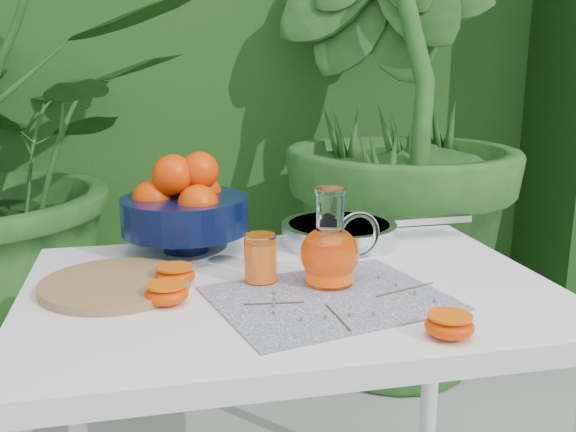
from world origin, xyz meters
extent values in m
cube|color=#204714|center=(0.00, 2.20, 1.25)|extent=(8.00, 1.20, 2.50)
imported|color=#1D501B|center=(0.71, 1.10, 0.98)|extent=(2.50, 2.50, 1.96)
cube|color=white|center=(0.08, -0.05, 0.73)|extent=(1.00, 0.70, 0.04)
cylinder|color=white|center=(-0.37, 0.25, 0.35)|extent=(0.04, 0.04, 0.71)
cylinder|color=white|center=(0.53, 0.25, 0.35)|extent=(0.04, 0.04, 0.71)
cube|color=#0C0E47|center=(0.13, -0.14, 0.75)|extent=(0.46, 0.40, 0.00)
cylinder|color=#9F7848|center=(-0.24, -0.01, 0.76)|extent=(0.30, 0.30, 0.02)
cylinder|color=black|center=(-0.10, 0.22, 0.77)|extent=(0.13, 0.13, 0.05)
cylinder|color=black|center=(-0.10, 0.22, 0.83)|extent=(0.37, 0.37, 0.08)
sphere|color=#E14302|center=(-0.17, 0.22, 0.87)|extent=(0.11, 0.11, 0.09)
sphere|color=#E14302|center=(-0.05, 0.27, 0.87)|extent=(0.11, 0.11, 0.09)
sphere|color=#E14302|center=(-0.07, 0.15, 0.87)|extent=(0.11, 0.11, 0.09)
sphere|color=#E14302|center=(-0.12, 0.28, 0.87)|extent=(0.11, 0.11, 0.09)
sphere|color=#E14302|center=(-0.12, 0.21, 0.92)|extent=(0.12, 0.12, 0.09)
sphere|color=#E14302|center=(-0.06, 0.22, 0.93)|extent=(0.11, 0.11, 0.09)
cylinder|color=white|center=(0.15, -0.07, 0.76)|extent=(0.10, 0.10, 0.01)
ellipsoid|color=white|center=(0.15, -0.07, 0.81)|extent=(0.12, 0.12, 0.11)
cylinder|color=white|center=(0.15, -0.07, 0.89)|extent=(0.06, 0.06, 0.07)
cylinder|color=white|center=(0.15, -0.07, 0.93)|extent=(0.07, 0.07, 0.01)
torus|color=white|center=(0.21, -0.07, 0.85)|extent=(0.09, 0.02, 0.09)
cylinder|color=#F34805|center=(0.15, -0.07, 0.80)|extent=(0.10, 0.10, 0.08)
cylinder|color=white|center=(0.03, -0.03, 0.80)|extent=(0.07, 0.07, 0.09)
cylinder|color=orange|center=(0.03, -0.03, 0.79)|extent=(0.06, 0.06, 0.07)
cylinder|color=#FF6B07|center=(0.03, -0.03, 0.83)|extent=(0.05, 0.05, 0.00)
cylinder|color=silver|center=(0.26, 0.20, 0.77)|extent=(0.27, 0.27, 0.05)
cylinder|color=#BBBBBF|center=(0.26, 0.20, 0.79)|extent=(0.24, 0.24, 0.01)
cube|color=silver|center=(0.49, 0.20, 0.79)|extent=(0.20, 0.03, 0.02)
ellipsoid|color=#E14302|center=(-0.15, -0.10, 0.77)|extent=(0.10, 0.10, 0.04)
cylinder|color=#FF6B07|center=(-0.15, -0.10, 0.78)|extent=(0.09, 0.09, 0.00)
ellipsoid|color=#E14302|center=(-0.13, -0.01, 0.77)|extent=(0.10, 0.10, 0.04)
cylinder|color=#FF6B07|center=(-0.13, -0.01, 0.78)|extent=(0.09, 0.09, 0.00)
ellipsoid|color=#E14302|center=(0.27, -0.34, 0.77)|extent=(0.10, 0.10, 0.04)
cylinder|color=#FF6B07|center=(0.27, -0.34, 0.78)|extent=(0.09, 0.09, 0.00)
cylinder|color=brown|center=(0.12, -0.24, 0.76)|extent=(0.01, 0.12, 0.00)
sphere|color=#58743C|center=(0.06, -0.24, 0.76)|extent=(0.01, 0.01, 0.01)
sphere|color=#58743C|center=(0.10, -0.24, 0.76)|extent=(0.01, 0.01, 0.01)
sphere|color=#58743C|center=(0.14, -0.24, 0.76)|extent=(0.01, 0.01, 0.01)
sphere|color=#58743C|center=(0.18, -0.24, 0.76)|extent=(0.01, 0.01, 0.01)
cylinder|color=brown|center=(0.28, -0.14, 0.76)|extent=(0.13, 0.05, 0.00)
sphere|color=#58743C|center=(0.26, -0.07, 0.76)|extent=(0.01, 0.01, 0.01)
sphere|color=#58743C|center=(0.27, -0.12, 0.76)|extent=(0.01, 0.01, 0.01)
sphere|color=#58743C|center=(0.29, -0.16, 0.76)|extent=(0.01, 0.01, 0.01)
sphere|color=#58743C|center=(0.31, -0.21, 0.76)|extent=(0.01, 0.01, 0.01)
cylinder|color=brown|center=(0.03, -0.15, 0.76)|extent=(0.11, 0.01, 0.00)
sphere|color=#58743C|center=(0.02, -0.20, 0.76)|extent=(0.01, 0.01, 0.01)
sphere|color=#58743C|center=(0.03, -0.17, 0.76)|extent=(0.01, 0.01, 0.01)
sphere|color=#58743C|center=(0.03, -0.14, 0.76)|extent=(0.01, 0.01, 0.01)
sphere|color=#58743C|center=(0.04, -0.11, 0.76)|extent=(0.01, 0.01, 0.01)
camera|label=1|loc=(-0.17, -1.19, 1.17)|focal=40.00mm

